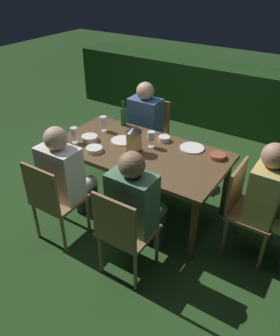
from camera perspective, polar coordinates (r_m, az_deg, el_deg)
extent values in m
plane|color=#26471E|center=(3.79, 0.00, -6.48)|extent=(16.00, 16.00, 0.00)
cube|color=brown|center=(3.40, 0.00, 2.77)|extent=(1.75, 0.92, 0.04)
cube|color=brown|center=(3.79, -13.55, -1.22)|extent=(0.05, 0.05, 0.68)
cube|color=brown|center=(3.02, 8.96, -10.43)|extent=(0.05, 0.05, 0.68)
cube|color=brown|center=(4.27, -6.24, 3.56)|extent=(0.05, 0.05, 0.68)
cube|color=brown|center=(3.61, 14.27, -3.20)|extent=(0.05, 0.05, 0.68)
cube|color=#937047|center=(3.27, -13.43, -5.11)|extent=(0.42, 0.40, 0.03)
cube|color=#937047|center=(3.04, -16.42, -3.46)|extent=(0.40, 0.02, 0.42)
cylinder|color=#937047|center=(3.60, -13.13, -5.65)|extent=(0.03, 0.03, 0.42)
cylinder|color=#937047|center=(3.39, -8.76, -7.77)|extent=(0.03, 0.03, 0.42)
cylinder|color=#937047|center=(3.43, -17.11, -8.46)|extent=(0.03, 0.03, 0.42)
cylinder|color=#937047|center=(3.22, -12.76, -10.93)|extent=(0.03, 0.03, 0.42)
cube|color=white|center=(3.15, -13.26, -0.72)|extent=(0.38, 0.24, 0.50)
sphere|color=#D1A889|center=(2.98, -14.07, 4.85)|extent=(0.21, 0.21, 0.21)
cylinder|color=white|center=(3.41, -12.22, -2.56)|extent=(0.13, 0.36, 0.13)
cylinder|color=white|center=(3.31, -9.97, -3.55)|extent=(0.13, 0.36, 0.13)
cylinder|color=#333338|center=(3.64, -10.07, -4.46)|extent=(0.11, 0.11, 0.45)
cylinder|color=#333338|center=(3.54, -7.89, -5.44)|extent=(0.11, 0.11, 0.45)
cube|color=#937047|center=(4.29, 1.27, 5.37)|extent=(0.42, 0.40, 0.03)
cube|color=#937047|center=(4.34, 2.63, 8.95)|extent=(0.40, 0.03, 0.42)
cylinder|color=#937047|center=(4.19, 2.09, 1.13)|extent=(0.03, 0.03, 0.42)
cylinder|color=#937047|center=(4.36, -1.96, 2.46)|extent=(0.03, 0.03, 0.42)
cylinder|color=#937047|center=(4.45, 4.37, 3.02)|extent=(0.03, 0.03, 0.42)
cylinder|color=#937047|center=(4.61, 0.46, 4.21)|extent=(0.03, 0.03, 0.42)
cube|color=#426699|center=(4.13, 0.87, 8.34)|extent=(0.38, 0.24, 0.50)
sphere|color=#D1A889|center=(4.01, 0.91, 12.86)|extent=(0.21, 0.21, 0.21)
cylinder|color=#426699|center=(4.08, 0.86, 4.35)|extent=(0.13, 0.36, 0.13)
cylinder|color=#426699|center=(4.17, -1.24, 4.98)|extent=(0.13, 0.36, 0.13)
cylinder|color=#333338|center=(4.09, -0.37, 0.52)|extent=(0.11, 0.11, 0.45)
cylinder|color=#333338|center=(4.17, -2.43, 1.23)|extent=(0.11, 0.11, 0.45)
cube|color=#937047|center=(3.17, 18.58, -7.34)|extent=(0.40, 0.42, 0.03)
cube|color=#937047|center=(3.07, 15.99, -2.98)|extent=(0.03, 0.40, 0.42)
cylinder|color=#937047|center=(3.43, 21.53, -9.47)|extent=(0.03, 0.03, 0.42)
cylinder|color=#937047|center=(3.16, 19.88, -13.25)|extent=(0.03, 0.03, 0.42)
cylinder|color=#937047|center=(3.47, 16.15, -7.72)|extent=(0.03, 0.03, 0.42)
cylinder|color=#937047|center=(3.21, 14.01, -11.27)|extent=(0.03, 0.03, 0.42)
cube|color=tan|center=(3.01, 20.51, -3.76)|extent=(0.24, 0.38, 0.50)
sphere|color=tan|center=(2.84, 21.81, 1.91)|extent=(0.21, 0.21, 0.21)
cylinder|color=tan|center=(3.21, 22.53, -7.15)|extent=(0.36, 0.13, 0.13)
cylinder|color=tan|center=(3.06, 21.74, -9.00)|extent=(0.36, 0.13, 0.13)
cube|color=#937047|center=(2.85, -1.94, -10.50)|extent=(0.42, 0.40, 0.03)
cube|color=#937047|center=(2.59, -4.43, -9.16)|extent=(0.40, 0.02, 0.42)
cylinder|color=#937047|center=(3.18, -2.80, -10.55)|extent=(0.03, 0.03, 0.42)
cylinder|color=#937047|center=(3.04, 2.88, -13.06)|extent=(0.03, 0.03, 0.42)
cylinder|color=#937047|center=(2.99, -6.70, -14.19)|extent=(0.03, 0.03, 0.42)
cylinder|color=#937047|center=(2.84, -0.78, -17.15)|extent=(0.03, 0.03, 0.42)
cube|color=#4C7A5B|center=(2.72, -1.32, -5.66)|extent=(0.38, 0.24, 0.50)
sphere|color=#997051|center=(2.52, -1.41, 0.55)|extent=(0.21, 0.21, 0.21)
cylinder|color=#4C7A5B|center=(2.99, -1.18, -7.30)|extent=(0.13, 0.36, 0.13)
cylinder|color=#4C7A5B|center=(2.92, 1.78, -8.52)|extent=(0.13, 0.36, 0.13)
cylinder|color=#333338|center=(3.25, 0.47, -9.05)|extent=(0.11, 0.11, 0.45)
cylinder|color=#333338|center=(3.18, 3.24, -10.20)|extent=(0.11, 0.11, 0.45)
cube|color=black|center=(3.36, -0.99, 2.94)|extent=(0.12, 0.12, 0.01)
cube|color=#F9D17A|center=(3.31, -1.01, 4.57)|extent=(0.11, 0.11, 0.20)
cone|color=black|center=(3.25, -1.03, 6.53)|extent=(0.15, 0.15, 0.05)
cylinder|color=#1E5B2D|center=(3.88, -2.84, 8.62)|extent=(0.07, 0.07, 0.20)
cylinder|color=#1E5B2D|center=(3.82, -2.89, 10.61)|extent=(0.03, 0.03, 0.09)
cylinder|color=silver|center=(3.44, 1.87, 3.64)|extent=(0.06, 0.06, 0.00)
cylinder|color=silver|center=(3.43, 1.89, 4.26)|extent=(0.01, 0.01, 0.08)
cylinder|color=silver|center=(3.39, 1.91, 5.49)|extent=(0.08, 0.08, 0.08)
cylinder|color=maroon|center=(3.40, 1.90, 5.13)|extent=(0.07, 0.07, 0.03)
cylinder|color=silver|center=(3.80, -6.11, 6.31)|extent=(0.06, 0.06, 0.00)
cylinder|color=silver|center=(3.78, -6.14, 6.88)|extent=(0.01, 0.01, 0.08)
cylinder|color=silver|center=(3.75, -6.22, 8.02)|extent=(0.08, 0.08, 0.08)
cylinder|color=maroon|center=(3.76, -6.20, 7.69)|extent=(0.07, 0.07, 0.03)
cylinder|color=silver|center=(3.59, -10.88, 4.29)|extent=(0.06, 0.06, 0.00)
cylinder|color=silver|center=(3.57, -10.95, 4.88)|extent=(0.01, 0.01, 0.08)
cylinder|color=silver|center=(3.54, -11.09, 6.07)|extent=(0.08, 0.08, 0.08)
cylinder|color=maroon|center=(3.55, -11.05, 5.73)|extent=(0.07, 0.07, 0.03)
cylinder|color=white|center=(3.45, 8.79, 3.36)|extent=(0.25, 0.25, 0.01)
cylinder|color=white|center=(3.55, -3.08, 4.64)|extent=(0.23, 0.23, 0.01)
cylinder|color=#9E5138|center=(3.32, 12.96, 1.99)|extent=(0.16, 0.16, 0.04)
cylinder|color=#424C1E|center=(3.32, 12.98, 2.11)|extent=(0.13, 0.13, 0.01)
cylinder|color=silver|center=(3.56, 4.10, 4.95)|extent=(0.12, 0.12, 0.05)
cylinder|color=tan|center=(3.55, 4.11, 5.10)|extent=(0.10, 0.10, 0.02)
cylinder|color=silver|center=(3.38, -7.74, 3.16)|extent=(0.17, 0.17, 0.04)
cylinder|color=#477533|center=(3.38, -7.75, 3.28)|extent=(0.14, 0.14, 0.01)
cylinder|color=silver|center=(3.59, -8.51, 4.99)|extent=(0.17, 0.17, 0.05)
cylinder|color=beige|center=(3.59, -8.52, 5.14)|extent=(0.14, 0.14, 0.02)
cube|color=#1E4219|center=(5.63, 14.70, 11.47)|extent=(5.45, 0.60, 0.96)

